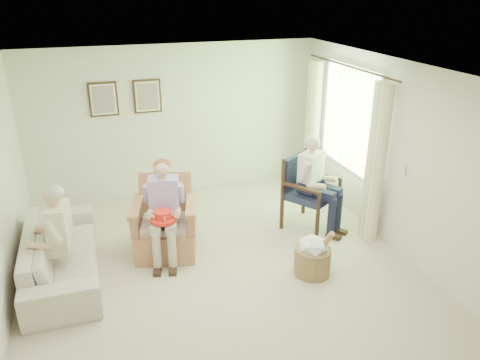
% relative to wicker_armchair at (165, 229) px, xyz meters
% --- Properties ---
extents(floor, '(5.50, 5.50, 0.00)m').
position_rel_wicker_armchair_xyz_m(floor, '(0.59, -0.76, -0.34)').
color(floor, '#C3B59D').
rests_on(floor, ground).
extents(back_wall, '(5.00, 0.04, 2.60)m').
position_rel_wicker_armchair_xyz_m(back_wall, '(0.59, 1.99, 0.96)').
color(back_wall, silver).
rests_on(back_wall, ground).
extents(front_wall, '(5.00, 0.04, 2.60)m').
position_rel_wicker_armchair_xyz_m(front_wall, '(0.59, -3.51, 0.96)').
color(front_wall, silver).
rests_on(front_wall, ground).
extents(right_wall, '(0.04, 5.50, 2.60)m').
position_rel_wicker_armchair_xyz_m(right_wall, '(3.09, -0.76, 0.96)').
color(right_wall, silver).
rests_on(right_wall, ground).
extents(ceiling, '(5.00, 5.50, 0.02)m').
position_rel_wicker_armchair_xyz_m(ceiling, '(0.59, -0.76, 2.26)').
color(ceiling, white).
rests_on(ceiling, back_wall).
extents(window, '(0.13, 2.50, 1.63)m').
position_rel_wicker_armchair_xyz_m(window, '(3.05, 0.44, 1.25)').
color(window, '#2D6B23').
rests_on(window, right_wall).
extents(curtain_left, '(0.34, 0.34, 2.30)m').
position_rel_wicker_armchair_xyz_m(curtain_left, '(2.92, -0.54, 0.81)').
color(curtain_left, '#FEF1C7').
rests_on(curtain_left, ground).
extents(curtain_right, '(0.34, 0.34, 2.30)m').
position_rel_wicker_armchair_xyz_m(curtain_right, '(2.92, 1.42, 0.81)').
color(curtain_right, '#FEF1C7').
rests_on(curtain_right, ground).
extents(framed_print_left, '(0.45, 0.05, 0.55)m').
position_rel_wicker_armchair_xyz_m(framed_print_left, '(-0.56, 1.95, 1.44)').
color(framed_print_left, '#382114').
rests_on(framed_print_left, back_wall).
extents(framed_print_right, '(0.45, 0.05, 0.55)m').
position_rel_wicker_armchair_xyz_m(framed_print_right, '(0.14, 1.95, 1.44)').
color(framed_print_right, '#382114').
rests_on(framed_print_right, back_wall).
extents(wicker_armchair, '(0.84, 0.83, 1.07)m').
position_rel_wicker_armchair_xyz_m(wicker_armchair, '(0.00, 0.00, 0.00)').
color(wicker_armchair, tan).
rests_on(wicker_armchair, ground).
extents(wood_armchair, '(0.72, 0.67, 1.10)m').
position_rel_wicker_armchair_xyz_m(wood_armchair, '(2.24, 0.12, 0.27)').
color(wood_armchair, black).
rests_on(wood_armchair, ground).
extents(sofa, '(2.20, 0.86, 0.64)m').
position_rel_wicker_armchair_xyz_m(sofa, '(-1.36, -0.16, -0.02)').
color(sofa, beige).
rests_on(sofa, ground).
extents(person_wicker, '(0.40, 0.62, 1.36)m').
position_rel_wicker_armchair_xyz_m(person_wicker, '(0.00, -0.14, 0.46)').
color(person_wicker, '#BCB198').
rests_on(person_wicker, ground).
extents(person_dark, '(0.40, 0.62, 1.44)m').
position_rel_wicker_armchair_xyz_m(person_dark, '(2.24, -0.06, 0.52)').
color(person_dark, '#191C37').
rests_on(person_dark, ground).
extents(person_sofa, '(0.42, 0.63, 1.29)m').
position_rel_wicker_armchair_xyz_m(person_sofa, '(-1.36, -0.38, 0.40)').
color(person_sofa, '#BEB799').
rests_on(person_sofa, ground).
extents(red_hat, '(0.34, 0.34, 0.14)m').
position_rel_wicker_armchair_xyz_m(red_hat, '(-0.06, -0.34, 0.37)').
color(red_hat, red).
rests_on(red_hat, person_wicker).
extents(hatbox, '(0.52, 0.52, 0.69)m').
position_rel_wicker_armchair_xyz_m(hatbox, '(1.70, -1.15, -0.07)').
color(hatbox, tan).
rests_on(hatbox, ground).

